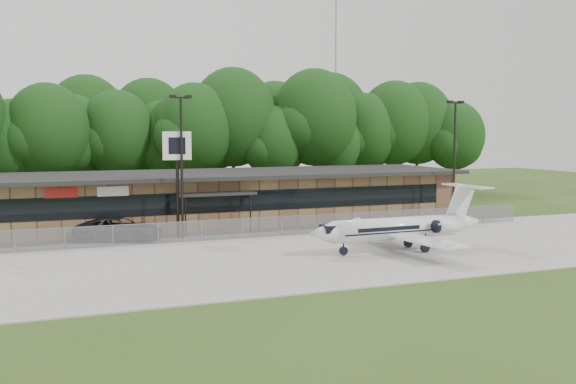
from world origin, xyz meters
name	(u,v)px	position (x,y,z in m)	size (l,w,h in m)	color
ground	(350,285)	(0.00, 0.00, 0.00)	(160.00, 160.00, 0.00)	#33491A
apron	(292,255)	(0.00, 8.00, 0.04)	(64.00, 18.00, 0.08)	#9E9B93
parking_lot	(238,229)	(0.00, 19.50, 0.03)	(50.00, 9.00, 0.06)	#383835
terminal	(222,197)	(0.00, 23.94, 2.18)	(41.00, 11.65, 4.30)	olive
fence	(256,228)	(0.00, 15.00, 0.78)	(46.00, 0.04, 1.52)	gray
treeline	(178,133)	(0.00, 42.00, 7.50)	(72.00, 12.00, 15.00)	#123310
radio_mast	(335,94)	(22.00, 48.00, 12.50)	(0.20, 0.20, 25.00)	gray
light_pole_mid	(182,156)	(-5.00, 16.50, 5.98)	(1.55, 0.30, 10.23)	black
light_pole_right	(454,152)	(18.00, 16.50, 5.98)	(1.55, 0.30, 10.23)	black
business_jet	(402,229)	(6.99, 6.61, 1.51)	(12.54, 11.14, 4.23)	silver
suv	(119,229)	(-9.33, 17.42, 0.84)	(2.80, 6.07, 1.69)	#303033
pole_sign	(177,157)	(-5.26, 16.80, 5.88)	(2.03, 0.50, 7.69)	black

